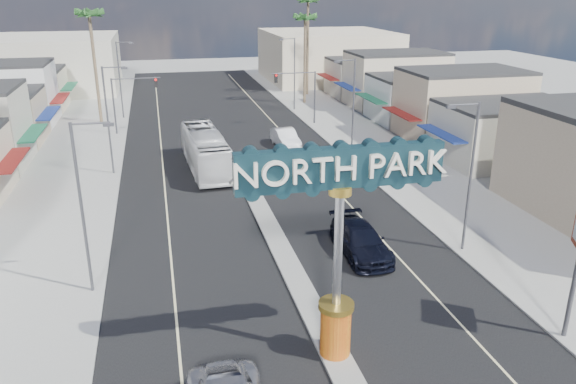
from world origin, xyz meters
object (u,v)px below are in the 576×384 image
streetlight_l_near (84,201)px  streetlight_l_mid (109,115)px  gateway_sign (339,230)px  palm_right_far (308,6)px  car_parked_right (285,138)px  streetlight_r_far (293,70)px  traffic_signal_right (299,87)px  palm_right_mid (305,22)px  traffic_signal_left (131,94)px  streetlight_r_near (469,171)px  streetlight_r_mid (352,104)px  city_bus (206,151)px  streetlight_l_far (121,76)px  palm_left_far (90,20)px  suv_right (361,240)px

streetlight_l_near → streetlight_l_mid: same height
gateway_sign → palm_right_far: 62.20m
gateway_sign → car_parked_right: 33.95m
streetlight_l_near → streetlight_r_far: size_ratio=1.00×
traffic_signal_right → palm_right_mid: bearing=72.4°
traffic_signal_left → traffic_signal_right: bearing=0.0°
traffic_signal_right → streetlight_l_mid: 24.11m
traffic_signal_right → streetlight_r_near: (1.25, -33.99, 0.79)m
traffic_signal_left → streetlight_r_mid: bearing=-35.5°
gateway_sign → streetlight_l_near: (-10.43, 8.02, -0.86)m
palm_right_mid → city_bus: (-15.82, -26.39, -8.92)m
streetlight_l_near → palm_right_far: bearing=63.9°
streetlight_r_mid → palm_right_mid: size_ratio=0.74×
streetlight_l_far → streetlight_r_near: same height
streetlight_l_near → streetlight_r_mid: bearing=43.8°
traffic_signal_right → palm_left_far: bearing=164.9°
streetlight_l_far → city_bus: bearing=-71.2°
traffic_signal_left → streetlight_r_near: (19.62, -33.99, 0.79)m
gateway_sign → city_bus: gateway_sign is taller
traffic_signal_left → streetlight_l_far: streetlight_l_far is taller
streetlight_l_far → palm_left_far: palm_left_far is taller
streetlight_l_near → palm_right_mid: bearing=63.0°
streetlight_r_far → city_bus: size_ratio=0.74×
gateway_sign → palm_left_far: bearing=105.1°
streetlight_l_mid → palm_right_mid: bearing=48.0°
palm_left_far → streetlight_l_far: bearing=37.9°
traffic_signal_left → suv_right: traffic_signal_left is taller
streetlight_l_mid → streetlight_r_mid: (20.87, 0.00, 0.00)m
traffic_signal_right → palm_right_mid: size_ratio=0.50×
streetlight_l_mid → city_bus: 8.34m
palm_right_mid → palm_left_far: bearing=-167.0°
streetlight_l_near → streetlight_r_near: bearing=0.0°
streetlight_l_mid → streetlight_l_far: same height
gateway_sign → car_parked_right: bearing=80.6°
traffic_signal_left → palm_right_far: size_ratio=0.43×
streetlight_r_mid → car_parked_right: (-4.93, 5.10, -4.18)m
palm_left_far → streetlight_r_near: bearing=-59.6°
streetlight_l_far → car_parked_right: streetlight_l_far is taller
traffic_signal_right → city_bus: size_ratio=0.50×
suv_right → car_parked_right: (1.03, 24.10, 0.01)m
palm_right_far → streetlight_r_near: bearing=-95.0°
traffic_signal_right → streetlight_l_mid: bearing=-144.5°
streetlight_l_near → streetlight_r_mid: same height
streetlight_r_near → streetlight_r_mid: size_ratio=1.00×
palm_right_far → streetlight_l_far: bearing=-158.5°
streetlight_r_far → palm_right_far: bearing=65.5°
streetlight_l_mid → city_bus: bearing=-2.9°
suv_right → city_bus: city_bus is taller
streetlight_l_mid → suv_right: size_ratio=1.49×
streetlight_r_near → palm_right_far: palm_right_far is taller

